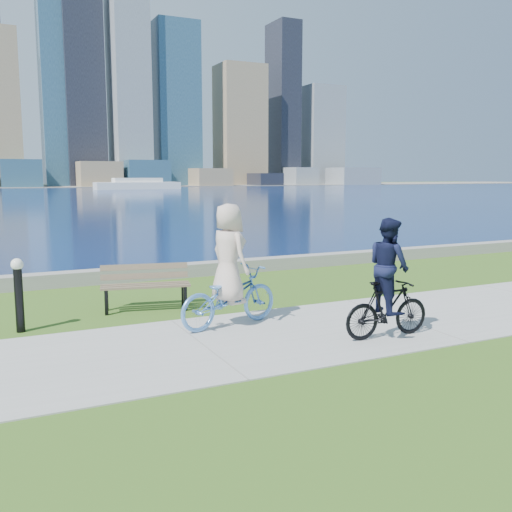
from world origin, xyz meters
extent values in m
plane|color=#315516|center=(0.00, 0.00, 0.00)|extent=(320.00, 320.00, 0.00)
cube|color=#9A9B96|center=(0.00, 0.00, 0.01)|extent=(80.00, 3.50, 0.02)
cube|color=gray|center=(0.00, 6.20, 0.17)|extent=(90.00, 0.50, 0.35)
cube|color=#0C2152|center=(0.00, 72.00, 0.00)|extent=(320.00, 131.00, 0.01)
cube|color=slate|center=(0.00, 130.00, 0.06)|extent=(320.00, 30.00, 0.12)
cube|color=navy|center=(0.46, 122.70, 2.92)|extent=(7.99, 8.91, 5.84)
cube|color=#8F7858|center=(16.48, 120.99, 2.77)|extent=(9.04, 7.25, 5.54)
cube|color=navy|center=(26.75, 120.63, 2.96)|extent=(9.46, 8.73, 5.92)
cube|color=#8F7858|center=(41.94, 119.76, 2.07)|extent=(8.47, 9.10, 4.15)
cube|color=black|center=(56.53, 120.11, 1.51)|extent=(6.31, 9.45, 3.02)
cube|color=slate|center=(68.62, 122.82, 2.26)|extent=(6.86, 7.65, 4.53)
cube|color=slate|center=(82.66, 119.02, 2.26)|extent=(11.80, 9.00, 4.52)
cube|color=#8F7858|center=(-1.78, 129.44, 16.89)|extent=(6.60, 6.33, 33.78)
cube|color=black|center=(15.15, 128.48, 22.04)|extent=(8.60, 6.19, 44.08)
cube|color=slate|center=(24.99, 127.07, 30.74)|extent=(7.97, 11.43, 61.48)
cube|color=navy|center=(36.40, 128.70, 19.29)|extent=(10.25, 11.40, 38.58)
cube|color=#8F7858|center=(53.73, 128.33, 15.08)|extent=(11.39, 9.75, 30.17)
cube|color=black|center=(67.97, 131.65, 21.38)|extent=(6.06, 10.02, 42.75)
cube|color=slate|center=(80.36, 132.91, 13.56)|extent=(10.41, 11.42, 27.11)
cube|color=navy|center=(10.00, 131.00, 32.00)|extent=(8.00, 8.00, 64.00)
cube|color=white|center=(18.88, 96.76, 0.66)|extent=(15.39, 4.40, 1.32)
cube|color=white|center=(18.88, 96.76, 1.70)|extent=(8.79, 3.30, 0.77)
cube|color=black|center=(-5.00, 2.77, 0.25)|extent=(0.08, 0.08, 0.50)
cube|color=black|center=(-3.48, 2.45, 0.25)|extent=(0.08, 0.08, 0.50)
cube|color=black|center=(-4.92, 3.16, 0.25)|extent=(0.08, 0.08, 0.50)
cube|color=black|center=(-3.40, 2.84, 0.25)|extent=(0.08, 0.08, 0.50)
cube|color=brown|center=(-4.24, 2.61, 0.52)|extent=(1.77, 0.47, 0.04)
cube|color=brown|center=(-4.20, 2.78, 0.52)|extent=(1.77, 0.47, 0.04)
cube|color=brown|center=(-4.17, 2.96, 0.52)|extent=(1.77, 0.47, 0.04)
cube|color=brown|center=(-4.14, 3.09, 0.67)|extent=(1.76, 0.43, 0.13)
cube|color=brown|center=(-4.13, 3.12, 0.86)|extent=(1.76, 0.43, 0.13)
cylinder|color=black|center=(-6.61, 2.19, 0.58)|extent=(0.15, 0.15, 1.17)
sphere|color=white|center=(-6.61, 2.19, 1.21)|extent=(0.21, 0.21, 0.21)
imported|color=#5C97E0|center=(-3.15, 0.92, 0.56)|extent=(1.17, 2.17, 1.08)
imported|color=silver|center=(-3.15, 0.92, 1.35)|extent=(0.76, 0.99, 1.80)
imported|color=black|center=(-1.04, -0.92, 0.51)|extent=(0.53, 1.64, 0.98)
imported|color=black|center=(-1.04, -0.92, 1.25)|extent=(0.63, 0.79, 1.60)
camera|label=1|loc=(-7.08, -8.42, 2.76)|focal=40.00mm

